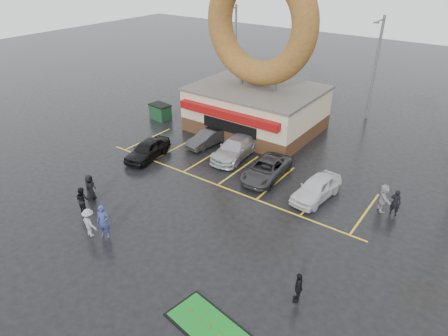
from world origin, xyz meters
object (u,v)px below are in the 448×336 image
Objects in this scene: car_dgrey at (207,138)px; donut_shop at (258,78)px; streetlight_left at (235,48)px; car_white at (316,188)px; dumpster at (160,112)px; person_cameraman at (298,287)px; putting_green at (215,332)px; streetlight_mid at (375,67)px; person_blue at (103,222)px; car_black at (148,150)px; car_grey at (266,169)px; car_silver at (235,148)px.

donut_shop is at bearing 82.70° from car_dgrey.
donut_shop is 1.50× the size of streetlight_left.
car_white is 2.30× the size of dumpster.
person_cameraman is 4.07m from putting_green.
person_cameraman is (11.76, -15.42, -3.69)m from donut_shop.
streetlight_left is 29.46m from person_cameraman.
car_white is (1.89, -15.16, -4.08)m from streetlight_mid.
person_blue reaches higher than car_dgrey.
streetlight_mid reaches higher than car_white.
dumpster is (-9.58, 14.26, -0.33)m from person_blue.
car_black reaches higher than car_dgrey.
donut_shop is 7.50× the size of dumpster.
putting_green is (9.82, -18.92, -4.43)m from donut_shop.
streetlight_mid is at bearing 78.59° from car_grey.
car_dgrey is at bearing -122.42° from streetlight_mid.
person_cameraman is at bearing -50.01° from streetlight_left.
streetlight_mid reaches higher than person_cameraman.
person_cameraman is (4.76, -23.36, -4.01)m from streetlight_mid.
car_grey is at bearing 41.01° from person_blue.
streetlight_mid is at bearing 43.33° from dumpster.
putting_green is (18.09, -15.73, -0.61)m from dumpster.
car_grey is 3.83m from car_white.
car_dgrey is 12.60m from person_blue.
car_black is 2.11× the size of person_blue.
streetlight_left is at bearing 144.50° from car_white.
person_blue reaches higher than car_white.
streetlight_left is 26.04m from person_blue.
car_black is at bearing -110.16° from car_dgrey.
person_cameraman is (18.76, -22.36, -4.01)m from streetlight_left.
car_black is 9.01m from car_grey.
dumpster is at bearing -143.92° from streetlight_mid.
putting_green is at bearing -64.02° from car_silver.
streetlight_mid is at bearing 48.62° from donut_shop.
streetlight_mid is 19.34m from dumpster.
streetlight_left is at bearing 93.98° from car_black.
car_grey is at bearing -7.94° from car_dgrey.
dumpster is (-9.90, 2.29, -0.08)m from car_silver.
car_black is at bearing -110.40° from donut_shop.
dumpster reaches higher than car_dgrey.
dumpster is at bearing 172.98° from car_white.
car_grey is 1.00× the size of putting_green.
car_dgrey is 2.06× the size of dumpster.
person_blue is 1.09× the size of dumpster.
car_dgrey is at bearing -8.26° from dumpster.
car_white is at bearing -41.71° from streetlight_left.
streetlight_left is 4.60× the size of person_blue.
car_dgrey is 1.90× the size of person_blue.
dumpster is at bearing 119.08° from car_black.
car_white is 2.68× the size of person_cameraman.
dumpster is at bearing -97.16° from streetlight_left.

